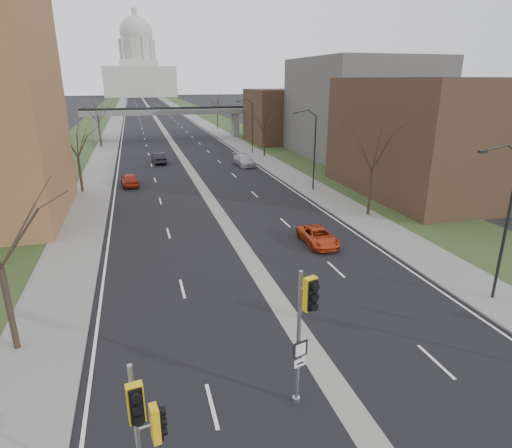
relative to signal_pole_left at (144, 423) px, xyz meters
name	(u,v)px	position (x,y,z in m)	size (l,w,h in m)	color
ground	(355,418)	(7.35, 1.82, -3.31)	(700.00, 700.00, 0.00)	black
road_surface	(153,114)	(7.35, 151.82, -3.31)	(20.00, 600.00, 0.01)	black
median_strip	(153,114)	(7.35, 151.82, -3.31)	(1.20, 600.00, 0.02)	gray
sidewalk_right	(187,113)	(19.35, 151.82, -3.25)	(4.00, 600.00, 0.12)	gray
sidewalk_left	(118,115)	(-4.65, 151.82, -3.25)	(4.00, 600.00, 0.12)	gray
grass_verge_right	(203,113)	(25.35, 151.82, -3.26)	(8.00, 600.00, 0.10)	#273B1B
grass_verge_left	(100,115)	(-10.65, 151.82, -3.26)	(8.00, 600.00, 0.10)	#273B1B
commercial_block_near	(436,137)	(31.35, 29.82, 2.69)	(16.00, 20.00, 12.00)	#463120
commercial_block_mid	(360,108)	(35.35, 53.82, 4.19)	(18.00, 22.00, 15.00)	#62605A
commercial_block_far	(286,116)	(29.35, 71.82, 1.69)	(14.00, 14.00, 10.00)	#463120
pedestrian_bridge	(168,115)	(7.35, 81.82, 1.53)	(34.00, 3.00, 6.45)	slate
capitol	(139,69)	(7.35, 321.82, 15.29)	(48.00, 42.00, 55.75)	#BAB4AA
streetlight_near	(503,180)	(18.34, 7.82, 3.64)	(2.61, 0.20, 8.70)	black
streetlight_mid	(309,128)	(18.34, 33.82, 3.64)	(2.61, 0.20, 8.70)	black
streetlight_far	(247,111)	(18.34, 59.82, 3.64)	(2.61, 0.20, 8.70)	black
tree_left_b	(75,135)	(-5.65, 39.82, 2.92)	(6.75, 6.75, 8.81)	#382B21
tree_left_c	(97,108)	(-5.65, 73.82, 3.73)	(7.65, 7.65, 9.99)	#382B21
tree_right_a	(374,143)	(20.35, 23.82, 3.32)	(7.20, 7.20, 9.40)	#382B21
tree_right_b	(264,119)	(20.35, 56.82, 2.51)	(6.30, 6.30, 8.22)	#382B21
tree_right_c	(217,100)	(20.35, 96.82, 3.73)	(7.65, 7.65, 9.99)	#382B21
signal_pole_left	(144,423)	(0.00, 0.00, 0.00)	(0.86, 1.02, 5.06)	gray
signal_pole_median	(305,318)	(5.63, 2.88, 0.56)	(0.74, 0.93, 5.56)	gray
car_left_near	(130,179)	(-0.61, 41.60, -2.55)	(1.80, 4.49, 1.53)	maroon
car_left_far	(159,158)	(3.52, 55.14, -2.53)	(1.65, 4.73, 1.56)	black
car_right_near	(318,236)	(13.05, 18.42, -2.68)	(2.08, 4.51, 1.25)	#B83413
car_right_mid	(244,160)	(15.27, 50.03, -2.52)	(2.22, 5.46, 1.58)	#B0AEB6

